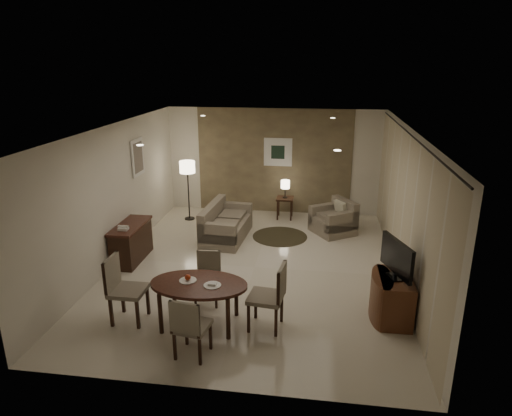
% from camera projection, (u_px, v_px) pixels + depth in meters
% --- Properties ---
extents(room_shell, '(5.50, 7.00, 2.70)m').
position_uv_depth(room_shell, '(257.00, 195.00, 8.85)').
color(room_shell, beige).
rests_on(room_shell, ground).
extents(taupe_accent, '(3.96, 0.03, 2.70)m').
position_uv_depth(taupe_accent, '(274.00, 161.00, 11.75)').
color(taupe_accent, '#7F714F').
rests_on(taupe_accent, wall_back).
extents(curtain_wall, '(0.08, 6.70, 2.58)m').
position_uv_depth(curtain_wall, '(403.00, 209.00, 8.12)').
color(curtain_wall, beige).
rests_on(curtain_wall, wall_right).
extents(curtain_rod, '(0.03, 6.80, 0.03)m').
position_uv_depth(curtain_rod, '(411.00, 135.00, 7.71)').
color(curtain_rod, black).
rests_on(curtain_rod, wall_right).
extents(art_back_frame, '(0.72, 0.03, 0.72)m').
position_uv_depth(art_back_frame, '(278.00, 152.00, 11.63)').
color(art_back_frame, silver).
rests_on(art_back_frame, wall_back).
extents(art_back_canvas, '(0.34, 0.01, 0.34)m').
position_uv_depth(art_back_canvas, '(278.00, 152.00, 11.62)').
color(art_back_canvas, black).
rests_on(art_back_canvas, wall_back).
extents(art_left_frame, '(0.03, 0.60, 0.80)m').
position_uv_depth(art_left_frame, '(138.00, 157.00, 9.81)').
color(art_left_frame, silver).
rests_on(art_left_frame, wall_left).
extents(art_left_canvas, '(0.01, 0.46, 0.64)m').
position_uv_depth(art_left_canvas, '(138.00, 157.00, 9.81)').
color(art_left_canvas, gray).
rests_on(art_left_canvas, wall_left).
extents(downlight_nl, '(0.10, 0.10, 0.01)m').
position_uv_depth(downlight_nl, '(140.00, 145.00, 6.55)').
color(downlight_nl, white).
rests_on(downlight_nl, ceiling).
extents(downlight_nr, '(0.10, 0.10, 0.01)m').
position_uv_depth(downlight_nr, '(337.00, 150.00, 6.17)').
color(downlight_nr, white).
rests_on(downlight_nr, ceiling).
extents(downlight_fl, '(0.10, 0.10, 0.01)m').
position_uv_depth(downlight_fl, '(203.00, 116.00, 9.93)').
color(downlight_fl, white).
rests_on(downlight_fl, ceiling).
extents(downlight_fr, '(0.10, 0.10, 0.01)m').
position_uv_depth(downlight_fr, '(333.00, 118.00, 9.56)').
color(downlight_fr, white).
rests_on(downlight_fr, ceiling).
extents(console_desk, '(0.48, 1.20, 0.75)m').
position_uv_depth(console_desk, '(131.00, 242.00, 9.11)').
color(console_desk, '#472216').
rests_on(console_desk, floor).
extents(telephone, '(0.20, 0.14, 0.09)m').
position_uv_depth(telephone, '(123.00, 228.00, 8.69)').
color(telephone, white).
rests_on(telephone, console_desk).
extents(tv_cabinet, '(0.48, 0.90, 0.70)m').
position_uv_depth(tv_cabinet, '(394.00, 298.00, 7.05)').
color(tv_cabinet, '#5B2A1B').
rests_on(tv_cabinet, floor).
extents(flat_tv, '(0.36, 0.85, 0.60)m').
position_uv_depth(flat_tv, '(397.00, 258.00, 6.84)').
color(flat_tv, black).
rests_on(flat_tv, tv_cabinet).
extents(dining_table, '(1.47, 0.92, 0.69)m').
position_uv_depth(dining_table, '(200.00, 304.00, 6.89)').
color(dining_table, '#472216').
rests_on(dining_table, floor).
extents(chair_near, '(0.50, 0.50, 0.91)m').
position_uv_depth(chair_near, '(192.00, 325.00, 6.13)').
color(chair_near, gray).
rests_on(chair_near, floor).
extents(chair_far, '(0.44, 0.44, 0.85)m').
position_uv_depth(chair_far, '(207.00, 279.00, 7.47)').
color(chair_far, gray).
rests_on(chair_far, floor).
extents(chair_left, '(0.51, 0.51, 1.04)m').
position_uv_depth(chair_left, '(128.00, 290.00, 6.93)').
color(chair_left, gray).
rests_on(chair_left, floor).
extents(chair_right, '(0.55, 0.55, 1.03)m').
position_uv_depth(chair_right, '(266.00, 296.00, 6.76)').
color(chair_right, gray).
rests_on(chair_right, floor).
extents(plate_a, '(0.26, 0.26, 0.02)m').
position_uv_depth(plate_a, '(188.00, 280.00, 6.85)').
color(plate_a, white).
rests_on(plate_a, dining_table).
extents(plate_b, '(0.26, 0.26, 0.02)m').
position_uv_depth(plate_b, '(212.00, 285.00, 6.70)').
color(plate_b, white).
rests_on(plate_b, dining_table).
extents(fruit_apple, '(0.09, 0.09, 0.09)m').
position_uv_depth(fruit_apple, '(188.00, 277.00, 6.83)').
color(fruit_apple, '#AE3113').
rests_on(fruit_apple, plate_a).
extents(napkin, '(0.12, 0.08, 0.03)m').
position_uv_depth(napkin, '(212.00, 284.00, 6.69)').
color(napkin, white).
rests_on(napkin, plate_b).
extents(round_rug, '(1.24, 1.24, 0.01)m').
position_uv_depth(round_rug, '(280.00, 236.00, 10.41)').
color(round_rug, '#3B3521').
rests_on(round_rug, floor).
extents(sofa, '(1.71, 0.94, 0.78)m').
position_uv_depth(sofa, '(226.00, 222.00, 10.22)').
color(sofa, gray).
rests_on(sofa, floor).
extents(armchair, '(1.16, 1.17, 0.77)m').
position_uv_depth(armchair, '(333.00, 217.00, 10.53)').
color(armchair, gray).
rests_on(armchair, floor).
extents(side_table, '(0.42, 0.42, 0.54)m').
position_uv_depth(side_table, '(285.00, 208.00, 11.55)').
color(side_table, black).
rests_on(side_table, floor).
extents(table_lamp, '(0.22, 0.22, 0.50)m').
position_uv_depth(table_lamp, '(285.00, 188.00, 11.39)').
color(table_lamp, '#FFEAC1').
rests_on(table_lamp, side_table).
extents(floor_lamp, '(0.38, 0.38, 1.49)m').
position_uv_depth(floor_lamp, '(188.00, 191.00, 11.33)').
color(floor_lamp, '#FFE5B7').
rests_on(floor_lamp, floor).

